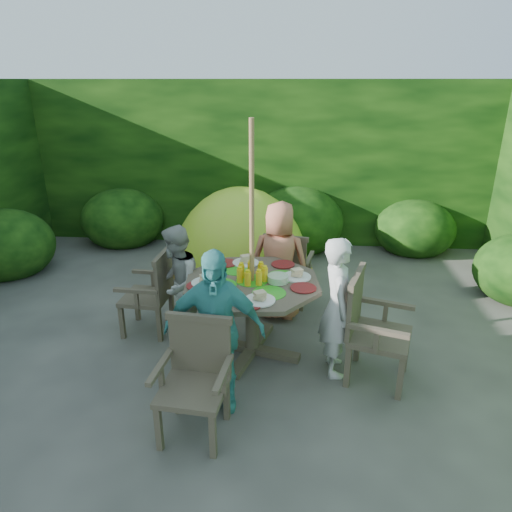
# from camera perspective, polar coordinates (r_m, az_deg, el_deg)

# --- Properties ---
(ground) EXTENTS (60.00, 60.00, 0.00)m
(ground) POSITION_cam_1_polar(r_m,az_deg,el_deg) (4.32, -3.61, -13.93)
(ground) COLOR #403D39
(ground) RESTS_ON ground
(hedge_enclosure) EXTENTS (9.00, 9.00, 2.50)m
(hedge_enclosure) POSITION_cam_1_polar(r_m,az_deg,el_deg) (5.02, -1.64, 6.91)
(hedge_enclosure) COLOR black
(hedge_enclosure) RESTS_ON ground
(patio_table) EXTENTS (1.62, 1.62, 0.91)m
(patio_table) POSITION_cam_1_polar(r_m,az_deg,el_deg) (4.24, -0.43, -4.58)
(patio_table) COLOR #41362A
(patio_table) RESTS_ON ground
(parasol_pole) EXTENTS (0.05, 0.05, 2.20)m
(parasol_pole) POSITION_cam_1_polar(r_m,az_deg,el_deg) (4.06, -0.51, 1.26)
(parasol_pole) COLOR olive
(parasol_pole) RESTS_ON ground
(garden_chair_right) EXTENTS (0.64, 0.68, 0.94)m
(garden_chair_right) POSITION_cam_1_polar(r_m,az_deg,el_deg) (4.08, 14.18, -8.59)
(garden_chair_right) COLOR #41362A
(garden_chair_right) RESTS_ON ground
(garden_chair_left) EXTENTS (0.48, 0.53, 0.85)m
(garden_chair_left) POSITION_cam_1_polar(r_m,az_deg,el_deg) (4.81, -12.81, -4.34)
(garden_chair_left) COLOR #41362A
(garden_chair_left) RESTS_ON ground
(garden_chair_back) EXTENTS (0.59, 0.55, 0.86)m
(garden_chair_back) POSITION_cam_1_polar(r_m,az_deg,el_deg) (5.27, 3.96, -1.49)
(garden_chair_back) COLOR #41362A
(garden_chair_back) RESTS_ON ground
(garden_chair_front) EXTENTS (0.55, 0.50, 0.85)m
(garden_chair_front) POSITION_cam_1_polar(r_m,az_deg,el_deg) (3.48, -7.57, -14.69)
(garden_chair_front) COLOR #41362A
(garden_chair_front) RESTS_ON ground
(child_right) EXTENTS (0.34, 0.48, 1.27)m
(child_right) POSITION_cam_1_polar(r_m,az_deg,el_deg) (4.05, 10.17, -6.31)
(child_right) COLOR silver
(child_right) RESTS_ON ground
(child_left) EXTENTS (0.49, 0.60, 1.19)m
(child_left) POSITION_cam_1_polar(r_m,az_deg,el_deg) (4.59, -9.86, -3.50)
(child_left) COLOR #A09F9A
(child_left) RESTS_ON ground
(child_back) EXTENTS (0.69, 0.50, 1.31)m
(child_back) POSITION_cam_1_polar(r_m,az_deg,el_deg) (4.93, 2.90, -0.65)
(child_back) COLOR #D07556
(child_back) RESTS_ON ground
(child_front) EXTENTS (0.81, 0.37, 1.34)m
(child_front) POSITION_cam_1_polar(r_m,az_deg,el_deg) (3.58, -5.22, -9.30)
(child_front) COLOR teal
(child_front) RESTS_ON ground
(dome_tent) EXTENTS (2.02, 2.02, 2.31)m
(dome_tent) POSITION_cam_1_polar(r_m,az_deg,el_deg) (6.43, -1.96, -1.59)
(dome_tent) COLOR #AAD428
(dome_tent) RESTS_ON ground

